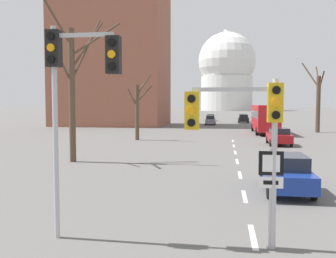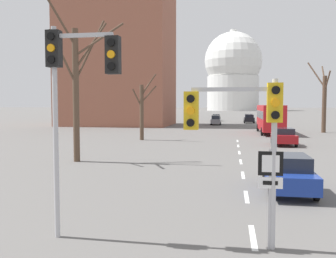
# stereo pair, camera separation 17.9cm
# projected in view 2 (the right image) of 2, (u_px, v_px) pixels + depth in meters

# --- Properties ---
(lane_stripe_1) EXTENTS (0.16, 2.00, 0.01)m
(lane_stripe_1) POSITION_uv_depth(u_px,v_px,m) (253.00, 237.00, 10.16)
(lane_stripe_1) COLOR silver
(lane_stripe_1) RESTS_ON ground_plane
(lane_stripe_2) EXTENTS (0.16, 2.00, 0.01)m
(lane_stripe_2) POSITION_uv_depth(u_px,v_px,m) (246.00, 197.00, 14.58)
(lane_stripe_2) COLOR silver
(lane_stripe_2) RESTS_ON ground_plane
(lane_stripe_3) EXTENTS (0.16, 2.00, 0.01)m
(lane_stripe_3) POSITION_uv_depth(u_px,v_px,m) (243.00, 175.00, 19.01)
(lane_stripe_3) COLOR silver
(lane_stripe_3) RESTS_ON ground_plane
(lane_stripe_4) EXTENTS (0.16, 2.00, 0.01)m
(lane_stripe_4) POSITION_uv_depth(u_px,v_px,m) (241.00, 162.00, 23.44)
(lane_stripe_4) COLOR silver
(lane_stripe_4) RESTS_ON ground_plane
(lane_stripe_5) EXTENTS (0.16, 2.00, 0.01)m
(lane_stripe_5) POSITION_uv_depth(u_px,v_px,m) (239.00, 153.00, 27.86)
(lane_stripe_5) COLOR silver
(lane_stripe_5) RESTS_ON ground_plane
(lane_stripe_6) EXTENTS (0.16, 2.00, 0.01)m
(lane_stripe_6) POSITION_uv_depth(u_px,v_px,m) (238.00, 146.00, 32.29)
(lane_stripe_6) COLOR silver
(lane_stripe_6) RESTS_ON ground_plane
(lane_stripe_7) EXTENTS (0.16, 2.00, 0.01)m
(lane_stripe_7) POSITION_uv_depth(u_px,v_px,m) (237.00, 141.00, 36.72)
(lane_stripe_7) COLOR silver
(lane_stripe_7) RESTS_ON ground_plane
(traffic_signal_centre_tall) EXTENTS (2.40, 0.34, 4.22)m
(traffic_signal_centre_tall) POSITION_uv_depth(u_px,v_px,m) (243.00, 121.00, 9.24)
(traffic_signal_centre_tall) COLOR #B2B2B7
(traffic_signal_centre_tall) RESTS_ON ground_plane
(traffic_signal_near_left) EXTENTS (1.98, 0.34, 5.64)m
(traffic_signal_near_left) POSITION_uv_depth(u_px,v_px,m) (74.00, 79.00, 9.80)
(traffic_signal_near_left) COLOR #B2B2B7
(traffic_signal_near_left) RESTS_ON ground_plane
(route_sign_post) EXTENTS (0.60, 0.08, 2.50)m
(route_sign_post) POSITION_uv_depth(u_px,v_px,m) (270.00, 181.00, 9.20)
(route_sign_post) COLOR #B2B2B7
(route_sign_post) RESTS_ON ground_plane
(sedan_near_left) EXTENTS (1.72, 4.40, 1.68)m
(sedan_near_left) POSITION_uv_depth(u_px,v_px,m) (216.00, 120.00, 65.23)
(sedan_near_left) COLOR slate
(sedan_near_left) RESTS_ON ground_plane
(sedan_near_right) EXTENTS (1.87, 4.41, 1.52)m
(sedan_near_right) POSITION_uv_depth(u_px,v_px,m) (284.00, 136.00, 32.85)
(sedan_near_right) COLOR maroon
(sedan_near_right) RESTS_ON ground_plane
(sedan_mid_centre) EXTENTS (1.94, 4.47, 1.63)m
(sedan_mid_centre) POSITION_uv_depth(u_px,v_px,m) (249.00, 119.00, 71.33)
(sedan_mid_centre) COLOR black
(sedan_mid_centre) RESTS_ON ground_plane
(sedan_far_left) EXTENTS (1.82, 4.16, 1.60)m
(sedan_far_left) POSITION_uv_depth(u_px,v_px,m) (248.00, 118.00, 76.83)
(sedan_far_left) COLOR silver
(sedan_far_left) RESTS_ON ground_plane
(sedan_far_right) EXTENTS (1.82, 3.82, 1.45)m
(sedan_far_right) POSITION_uv_depth(u_px,v_px,m) (216.00, 117.00, 80.91)
(sedan_far_right) COLOR #2D4C33
(sedan_far_right) RESTS_ON ground_plane
(sedan_distant_centre) EXTENTS (1.80, 4.44, 1.55)m
(sedan_distant_centre) POSITION_uv_depth(u_px,v_px,m) (289.00, 173.00, 15.34)
(sedan_distant_centre) COLOR navy
(sedan_distant_centre) RESTS_ON ground_plane
(city_bus) EXTENTS (2.66, 10.80, 3.48)m
(city_bus) POSITION_uv_depth(u_px,v_px,m) (270.00, 117.00, 45.85)
(city_bus) COLOR red
(city_bus) RESTS_ON ground_plane
(bare_tree_left_near) EXTENTS (4.30, 3.22, 9.98)m
(bare_tree_left_near) POSITION_uv_depth(u_px,v_px,m) (77.00, 85.00, 23.24)
(bare_tree_left_near) COLOR brown
(bare_tree_left_near) RESTS_ON ground_plane
(bare_tree_right_near) EXTENTS (2.31, 3.14, 9.06)m
(bare_tree_right_near) POSITION_uv_depth(u_px,v_px,m) (324.00, 100.00, 47.33)
(bare_tree_right_near) COLOR brown
(bare_tree_right_near) RESTS_ON ground_plane
(bare_tree_left_far) EXTENTS (2.59, 2.07, 6.57)m
(bare_tree_left_far) POSITION_uv_depth(u_px,v_px,m) (142.00, 109.00, 37.50)
(bare_tree_left_far) COLOR brown
(bare_tree_left_far) RESTS_ON ground_plane
(capitol_dome) EXTENTS (32.27, 32.27, 45.58)m
(capitol_dome) POSITION_uv_depth(u_px,v_px,m) (233.00, 71.00, 212.25)
(capitol_dome) COLOR silver
(capitol_dome) RESTS_ON ground_plane
(apartment_block_left) EXTENTS (18.00, 14.00, 22.88)m
(apartment_block_left) POSITION_uv_depth(u_px,v_px,m) (118.00, 59.00, 64.32)
(apartment_block_left) COLOR #935642
(apartment_block_left) RESTS_ON ground_plane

